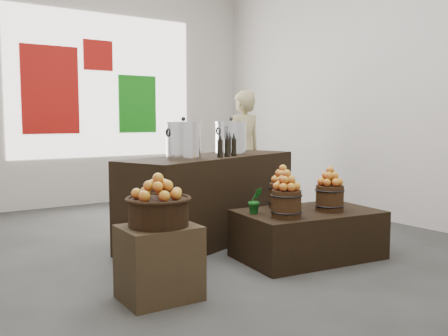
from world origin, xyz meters
TOP-DOWN VIEW (x-y plane):
  - ground at (0.00, 0.00)m, footprint 7.00×7.00m
  - back_wall at (0.00, 3.50)m, footprint 6.00×0.04m
  - back_opening at (0.30, 3.48)m, footprint 3.20×0.02m
  - deco_red_left at (-0.60, 3.47)m, footprint 0.90×0.04m
  - deco_green_right at (0.90, 3.47)m, footprint 0.70×0.04m
  - deco_red_upper at (0.20, 3.47)m, footprint 0.50×0.04m
  - crate at (-1.07, -1.22)m, footprint 0.61×0.50m
  - wicker_basket at (-1.07, -1.22)m, footprint 0.47×0.47m
  - apples_in_basket at (-1.07, -1.22)m, footprint 0.37×0.37m
  - display_table at (0.75, -1.01)m, footprint 1.52×1.05m
  - apple_bucket_front_left at (0.32, -1.16)m, footprint 0.29×0.29m
  - apples_in_bucket_front_left at (0.32, -1.16)m, footprint 0.21×0.21m
  - apple_bucket_front_right at (0.92, -1.14)m, footprint 0.29×0.29m
  - apples_in_bucket_front_right at (0.92, -1.14)m, footprint 0.21×0.21m
  - apple_bucket_rear at (0.64, -0.73)m, footprint 0.29×0.29m
  - apples_in_bucket_rear at (0.64, -0.73)m, footprint 0.21×0.21m
  - herb_garnish_right at (1.18, -0.87)m, footprint 0.27×0.25m
  - herb_garnish_left at (0.20, -0.83)m, footprint 0.17×0.15m
  - counter at (0.35, 0.20)m, footprint 2.58×1.56m
  - stock_pot_left at (-0.13, 0.03)m, footprint 0.38×0.38m
  - stock_pot_center at (0.71, 0.33)m, footprint 0.38×0.38m
  - oil_cruets at (0.43, -0.04)m, footprint 0.28×0.15m
  - shopper at (1.77, 1.52)m, footprint 0.71×0.48m

SIDE VIEW (x-z plane):
  - ground at x=0.00m, z-range 0.00..0.00m
  - display_table at x=0.75m, z-range 0.00..0.49m
  - crate at x=-1.07m, z-range 0.00..0.59m
  - counter at x=0.35m, z-range 0.00..1.01m
  - herb_garnish_right at x=1.18m, z-range 0.49..0.74m
  - apple_bucket_front_left at x=0.32m, z-range 0.49..0.76m
  - apple_bucket_front_right at x=0.92m, z-range 0.49..0.76m
  - apple_bucket_rear at x=0.64m, z-range 0.49..0.76m
  - herb_garnish_left at x=0.20m, z-range 0.49..0.76m
  - wicker_basket at x=-1.07m, z-range 0.59..0.81m
  - apples_in_bucket_front_left at x=0.32m, z-range 0.76..0.95m
  - apples_in_bucket_front_right at x=0.92m, z-range 0.76..0.95m
  - apples_in_bucket_rear at x=0.64m, z-range 0.76..0.95m
  - apples_in_basket at x=-1.07m, z-range 0.81..1.01m
  - shopper at x=1.77m, z-range 0.00..1.88m
  - oil_cruets at x=0.43m, z-range 1.01..1.29m
  - stock_pot_left at x=-0.13m, z-range 1.01..1.39m
  - stock_pot_center at x=0.71m, z-range 1.01..1.39m
  - deco_green_right at x=0.90m, z-range 1.20..2.20m
  - deco_red_left at x=-0.60m, z-range 1.20..2.60m
  - back_wall at x=0.00m, z-range 0.00..4.00m
  - back_opening at x=0.30m, z-range 0.80..3.20m
  - deco_red_upper at x=0.20m, z-range 2.25..2.75m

